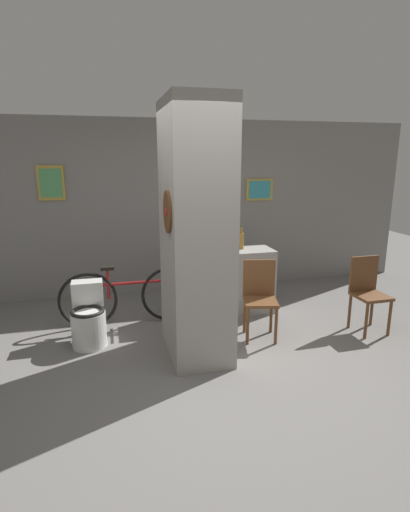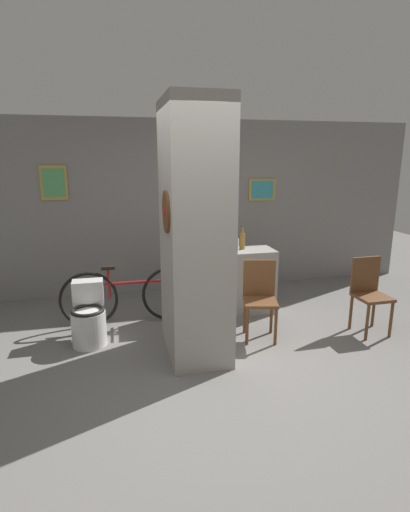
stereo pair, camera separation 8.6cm
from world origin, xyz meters
name	(u,v)px [view 1 (the left image)]	position (x,y,z in m)	size (l,w,h in m)	color
ground_plane	(209,373)	(0.00, 0.00, 0.00)	(14.00, 14.00, 0.00)	slate
wall_back	(165,208)	(0.00, 2.63, 1.30)	(8.00, 0.09, 2.60)	gray
pillar_center	(195,233)	(-0.02, 0.50, 1.30)	(0.63, 1.00, 2.60)	gray
counter_shelf	(227,282)	(0.63, 1.46, 0.43)	(1.23, 0.44, 0.86)	gray
toilet	(89,319)	(-1.14, 0.95, 0.29)	(0.38, 0.54, 0.68)	silver
chair_near_pillar	(260,295)	(0.78, 0.67, 0.50)	(0.45, 0.45, 0.90)	brown
chair_by_doorway	(368,290)	(2.10, 0.52, 0.50)	(0.38, 0.38, 0.90)	brown
bicycle	(130,296)	(-0.66, 1.39, 0.37)	(1.70, 0.42, 0.76)	black
bottle_tall	(241,240)	(0.84, 1.52, 0.98)	(0.07, 0.07, 0.33)	olive
bottle_short	(236,244)	(0.73, 1.43, 0.95)	(0.06, 0.06, 0.25)	silver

